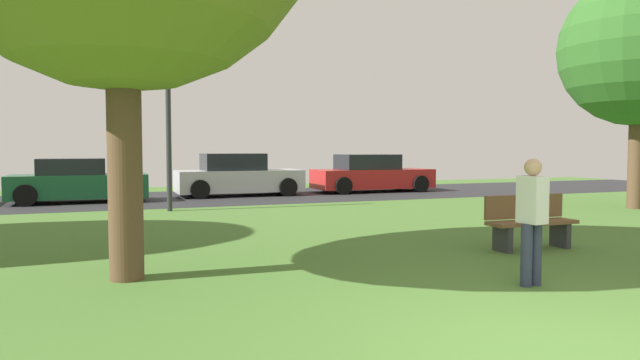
# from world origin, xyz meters

# --- Properties ---
(ground_plane) EXTENTS (44.00, 44.00, 0.00)m
(ground_plane) POSITION_xyz_m (0.00, 0.00, 0.00)
(ground_plane) COLOR #47702D
(road_strip) EXTENTS (44.00, 6.40, 0.01)m
(road_strip) POSITION_xyz_m (0.00, 16.00, 0.00)
(road_strip) COLOR #28282B
(road_strip) RESTS_ON ground_plane
(maple_tree_far) EXTENTS (4.24, 4.24, 6.53)m
(maple_tree_far) POSITION_xyz_m (10.45, 8.14, 4.39)
(maple_tree_far) COLOR brown
(maple_tree_far) RESTS_ON ground_plane
(person_bystander) EXTENTS (0.30, 0.34, 1.56)m
(person_bystander) POSITION_xyz_m (1.45, 2.04, 0.85)
(person_bystander) COLOR #2D334C
(person_bystander) RESTS_ON ground_plane
(parked_car_green) EXTENTS (4.01, 1.93, 1.36)m
(parked_car_green) POSITION_xyz_m (-4.08, 15.71, 0.63)
(parked_car_green) COLOR #195633
(parked_car_green) RESTS_ON ground_plane
(parked_car_silver) EXTENTS (4.35, 1.97, 1.49)m
(parked_car_silver) POSITION_xyz_m (1.11, 16.34, 0.68)
(parked_car_silver) COLOR #B7B7BC
(parked_car_silver) RESTS_ON ground_plane
(parked_car_red) EXTENTS (4.57, 1.95, 1.44)m
(parked_car_red) POSITION_xyz_m (6.31, 16.25, 0.65)
(parked_car_red) COLOR #B21E1E
(parked_car_red) RESTS_ON ground_plane
(park_bench) EXTENTS (1.60, 0.45, 0.90)m
(park_bench) POSITION_xyz_m (3.24, 4.11, 0.46)
(park_bench) COLOR brown
(park_bench) RESTS_ON ground_plane
(street_lamp_post) EXTENTS (0.14, 0.14, 4.50)m
(street_lamp_post) POSITION_xyz_m (-1.70, 12.20, 2.25)
(street_lamp_post) COLOR #2D2D33
(street_lamp_post) RESTS_ON ground_plane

